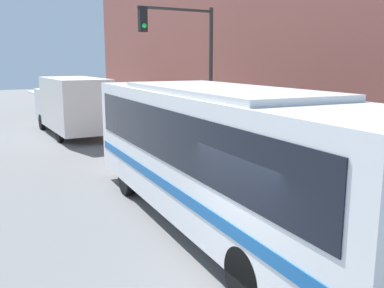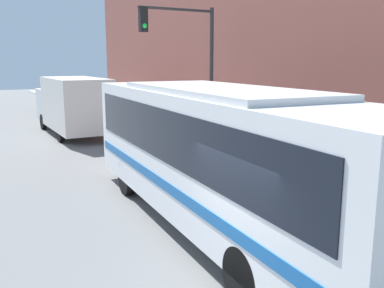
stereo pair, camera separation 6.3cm
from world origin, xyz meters
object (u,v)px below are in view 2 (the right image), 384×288
object	(u,v)px
delivery_truck	(72,104)
pedestrian_near_corner	(283,149)
fire_hydrant	(291,171)
parking_meter	(215,133)
city_bus	(217,149)
traffic_light_pole	(189,56)

from	to	relation	value
delivery_truck	pedestrian_near_corner	distance (m)	12.94
fire_hydrant	pedestrian_near_corner	world-z (taller)	pedestrian_near_corner
parking_meter	pedestrian_near_corner	size ratio (longest dim) A/B	0.82
delivery_truck	fire_hydrant	distance (m)	13.79
city_bus	delivery_truck	xyz separation A→B (m)	(0.28, 15.11, -0.27)
delivery_truck	pedestrian_near_corner	bearing A→B (deg)	-70.46
delivery_truck	traffic_light_pole	bearing A→B (deg)	-70.46
delivery_truck	traffic_light_pole	distance (m)	8.88
parking_meter	delivery_truck	bearing A→B (deg)	113.48
pedestrian_near_corner	city_bus	bearing A→B (deg)	-147.47
city_bus	parking_meter	distance (m)	7.68
pedestrian_near_corner	parking_meter	bearing A→B (deg)	99.13
city_bus	traffic_light_pole	world-z (taller)	traffic_light_pole
delivery_truck	city_bus	bearing A→B (deg)	-91.07
fire_hydrant	delivery_truck	bearing A→B (deg)	105.85
traffic_light_pole	parking_meter	bearing A→B (deg)	-33.77
fire_hydrant	parking_meter	world-z (taller)	parking_meter
city_bus	parking_meter	xyz separation A→B (m)	(4.03, 6.48, -0.91)
fire_hydrant	traffic_light_pole	xyz separation A→B (m)	(-0.90, 5.18, 3.70)
city_bus	delivery_truck	bearing A→B (deg)	92.78
delivery_truck	traffic_light_pole	world-z (taller)	traffic_light_pole
traffic_light_pole	pedestrian_near_corner	distance (m)	5.44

